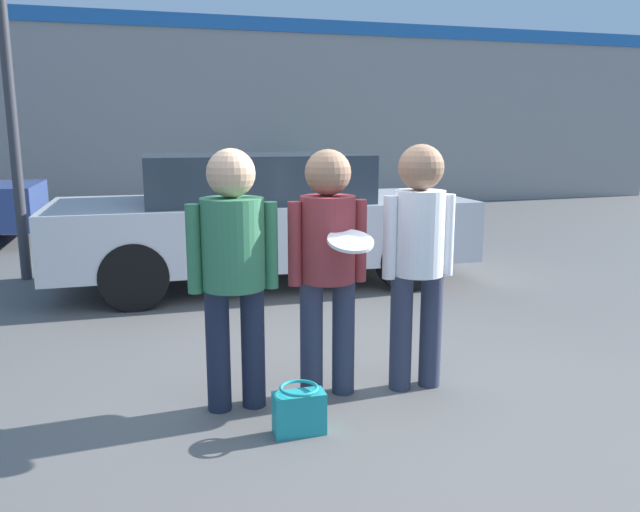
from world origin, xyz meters
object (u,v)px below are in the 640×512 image
person_left (233,257)px  shrub (293,187)px  person_right (419,248)px  handbag (299,411)px  parked_car_near (261,217)px  person_middle_with_frisbee (328,253)px

person_left → shrub: size_ratio=1.58×
person_right → handbag: bearing=-154.1°
person_right → parked_car_near: 3.40m
shrub → parked_car_near: bearing=-106.3°
person_right → handbag: 1.33m
person_left → handbag: bearing=-56.3°
person_middle_with_frisbee → shrub: bearing=78.1°
person_left → person_right: person_right is taller
person_left → person_right: 1.23m
person_middle_with_frisbee → shrub: 10.11m
person_middle_with_frisbee → person_right: size_ratio=0.98×
shrub → handbag: size_ratio=3.46×
person_middle_with_frisbee → parked_car_near: size_ratio=0.35×
person_left → shrub: 10.29m
person_right → handbag: person_right is taller
person_left → person_right: (1.23, 0.00, -0.00)m
person_left → handbag: person_left is taller
parked_car_near → shrub: bearing=73.7°
person_right → parked_car_near: person_right is taller
parked_car_near → handbag: 3.89m
person_left → parked_car_near: 3.46m
person_middle_with_frisbee → shrub: size_ratio=1.57×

